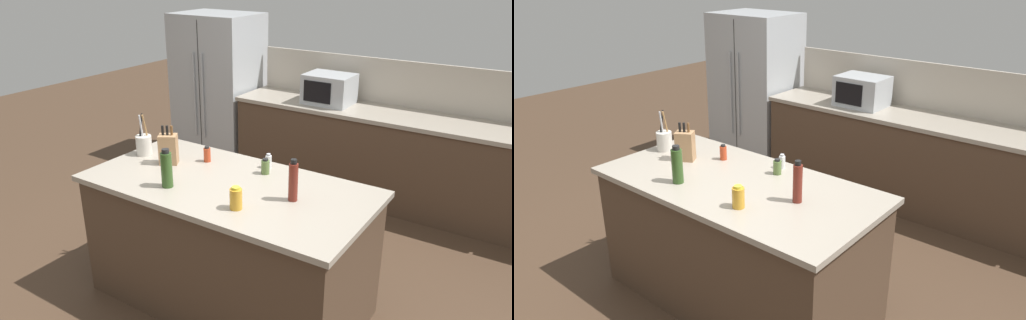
{
  "view_description": "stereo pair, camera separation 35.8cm",
  "coord_description": "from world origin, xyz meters",
  "views": [
    {
      "loc": [
        1.82,
        -2.43,
        2.33
      ],
      "look_at": [
        0.0,
        0.35,
        0.99
      ],
      "focal_mm": 35.0,
      "sensor_mm": 36.0,
      "label": 1
    },
    {
      "loc": [
        2.11,
        -2.22,
        2.33
      ],
      "look_at": [
        0.0,
        0.35,
        0.99
      ],
      "focal_mm": 35.0,
      "sensor_mm": 36.0,
      "label": 2
    }
  ],
  "objects": [
    {
      "name": "salt_shaker",
      "position": [
        0.09,
        0.38,
        0.99
      ],
      "size": [
        0.05,
        0.05,
        0.11
      ],
      "color": "silver",
      "rests_on": "kitchen_island"
    },
    {
      "name": "wall_backsplash",
      "position": [
        0.3,
        2.52,
        1.17
      ],
      "size": [
        3.09,
        0.03,
        0.46
      ],
      "primitive_type": "cube",
      "color": "#B2A899",
      "rests_on": "back_counter_run"
    },
    {
      "name": "honey_jar",
      "position": [
        0.26,
        -0.27,
        1.01
      ],
      "size": [
        0.08,
        0.08,
        0.14
      ],
      "color": "gold",
      "rests_on": "kitchen_island"
    },
    {
      "name": "kitchen_island",
      "position": [
        0.0,
        0.0,
        0.47
      ],
      "size": [
        1.96,
        0.98,
        0.94
      ],
      "color": "#4C3828",
      "rests_on": "ground_plane"
    },
    {
      "name": "knife_block",
      "position": [
        -0.57,
        0.05,
        1.05
      ],
      "size": [
        0.16,
        0.15,
        0.29
      ],
      "rotation": [
        0.0,
        0.0,
        0.55
      ],
      "color": "#A87C54",
      "rests_on": "kitchen_island"
    },
    {
      "name": "spice_jar_oregano",
      "position": [
        0.12,
        0.28,
        0.99
      ],
      "size": [
        0.06,
        0.06,
        0.11
      ],
      "color": "#567038",
      "rests_on": "kitchen_island"
    },
    {
      "name": "microwave",
      "position": [
        -0.31,
        2.2,
        1.09
      ],
      "size": [
        0.48,
        0.39,
        0.31
      ],
      "color": "#ADB2B7",
      "rests_on": "back_counter_run"
    },
    {
      "name": "refrigerator",
      "position": [
        -1.78,
        2.25,
        0.88
      ],
      "size": [
        0.95,
        0.75,
        1.77
      ],
      "color": "#ADB2B7",
      "rests_on": "ground_plane"
    },
    {
      "name": "vinegar_bottle",
      "position": [
        0.49,
        0.02,
        1.07
      ],
      "size": [
        0.06,
        0.06,
        0.27
      ],
      "color": "maroon",
      "rests_on": "kitchen_island"
    },
    {
      "name": "olive_oil_bottle",
      "position": [
        -0.3,
        -0.26,
        1.06
      ],
      "size": [
        0.07,
        0.07,
        0.26
      ],
      "color": "#2D4C1E",
      "rests_on": "kitchen_island"
    },
    {
      "name": "back_counter_run",
      "position": [
        0.3,
        2.2,
        0.47
      ],
      "size": [
        3.13,
        0.66,
        0.94
      ],
      "color": "#4C3828",
      "rests_on": "ground_plane"
    },
    {
      "name": "spice_jar_paprika",
      "position": [
        -0.36,
        0.23,
        0.99
      ],
      "size": [
        0.05,
        0.05,
        0.12
      ],
      "color": "#B73D1E",
      "rests_on": "kitchen_island"
    },
    {
      "name": "ground_plane",
      "position": [
        0.0,
        0.0,
        0.0
      ],
      "size": [
        14.0,
        14.0,
        0.0
      ],
      "primitive_type": "plane",
      "color": "#473323"
    },
    {
      "name": "utensil_crock",
      "position": [
        -0.85,
        0.09,
        1.02
      ],
      "size": [
        0.12,
        0.12,
        0.32
      ],
      "color": "beige",
      "rests_on": "kitchen_island"
    }
  ]
}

